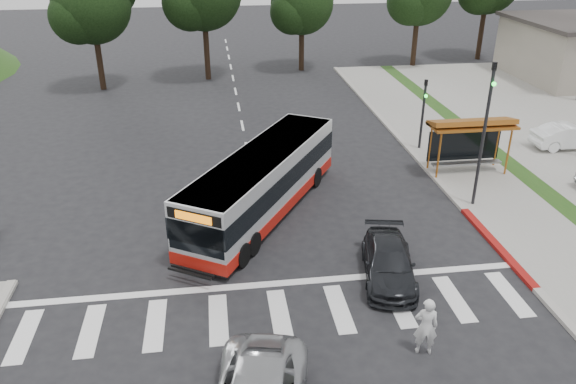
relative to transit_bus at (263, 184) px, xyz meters
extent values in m
plane|color=black|center=(-0.19, -2.14, -1.41)|extent=(140.00, 140.00, 0.00)
cube|color=gray|center=(10.81, 5.86, -1.35)|extent=(4.00, 40.00, 0.12)
cube|color=#9E9991|center=(8.81, 5.86, -1.33)|extent=(0.30, 40.00, 0.15)
cube|color=maroon|center=(8.81, -4.14, -1.33)|extent=(0.32, 6.00, 0.15)
cube|color=silver|center=(-0.19, -7.14, -1.40)|extent=(18.00, 2.60, 0.01)
cylinder|color=#9F571A|center=(8.81, 2.26, -0.14)|extent=(0.10, 0.10, 2.30)
cylinder|color=#9F571A|center=(12.41, 2.26, -0.14)|extent=(0.10, 0.10, 2.30)
cylinder|color=#9F571A|center=(8.81, 3.46, -0.14)|extent=(0.10, 0.10, 2.30)
cylinder|color=#9F571A|center=(12.41, 3.46, -0.14)|extent=(0.10, 0.10, 2.30)
cube|color=#9F571A|center=(10.61, 2.86, 1.16)|extent=(4.20, 1.60, 0.12)
cube|color=#9F571A|center=(10.61, 2.91, 1.31)|extent=(4.20, 1.32, 0.51)
cube|color=black|center=(10.61, 3.46, -0.09)|extent=(3.80, 0.06, 1.60)
cube|color=gray|center=(10.61, 2.86, -0.84)|extent=(3.60, 0.40, 0.08)
cylinder|color=black|center=(9.41, -0.64, 1.84)|extent=(0.14, 0.14, 6.50)
imported|color=black|center=(9.41, -0.64, 4.59)|extent=(0.16, 0.20, 1.00)
sphere|color=#19E533|center=(9.41, -0.82, 4.24)|extent=(0.18, 0.18, 0.18)
cylinder|color=black|center=(9.41, 6.36, 0.59)|extent=(0.14, 0.14, 4.00)
imported|color=black|center=(9.41, 6.36, 2.09)|extent=(0.16, 0.20, 1.00)
sphere|color=#19E533|center=(9.41, 6.18, 1.74)|extent=(0.18, 0.18, 0.18)
cylinder|color=black|center=(15.81, 25.86, 0.89)|extent=(0.44, 0.44, 4.40)
sphere|color=black|center=(14.83, 25.16, 4.19)|extent=(3.92, 3.92, 3.92)
cylinder|color=black|center=(22.81, 27.86, 1.01)|extent=(0.44, 0.44, 4.84)
cylinder|color=black|center=(-2.19, 23.86, 1.01)|extent=(0.44, 0.44, 4.84)
sphere|color=black|center=(-3.24, 23.11, 4.64)|extent=(4.20, 4.20, 4.20)
cylinder|color=black|center=(5.81, 25.86, 0.57)|extent=(0.44, 0.44, 3.96)
sphere|color=black|center=(5.81, 25.86, 4.17)|extent=(5.20, 5.20, 5.20)
sphere|color=black|center=(4.90, 25.21, 3.54)|extent=(3.64, 3.64, 3.64)
cylinder|color=black|center=(-10.19, 21.86, 0.79)|extent=(0.44, 0.44, 4.40)
sphere|color=black|center=(-10.19, 21.86, 4.79)|extent=(5.60, 5.60, 5.60)
sphere|color=black|center=(-11.17, 21.16, 4.09)|extent=(3.92, 3.92, 3.92)
imported|color=silver|center=(3.83, -9.51, -0.45)|extent=(0.79, 0.61, 1.91)
imported|color=black|center=(3.93, -5.58, -0.79)|extent=(2.54, 4.54, 1.24)
imported|color=white|center=(17.70, 5.28, -0.62)|extent=(4.15, 1.45, 1.37)
camera|label=1|loc=(-1.95, -21.85, 10.19)|focal=35.00mm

